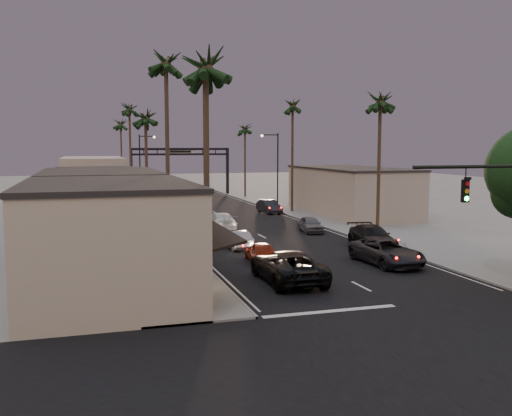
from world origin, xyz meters
TOP-DOWN VIEW (x-y plane):
  - ground at (0.00, 40.00)m, footprint 200.00×200.00m
  - road at (0.00, 45.00)m, footprint 14.00×120.00m
  - cross_street at (0.00, 0.00)m, footprint 80.00×12.00m
  - sidewalk_left at (-9.50, 52.00)m, footprint 5.00×92.00m
  - sidewalk_right at (9.50, 52.00)m, footprint 5.00×92.00m
  - storefront_near at (-13.00, 12.00)m, footprint 8.00×12.00m
  - storefront_mid at (-13.00, 26.00)m, footprint 8.00×14.00m
  - storefront_far at (-13.00, 42.00)m, footprint 8.00×16.00m
  - storefront_dist at (-13.00, 65.00)m, footprint 8.00×20.00m
  - building_right at (14.00, 40.00)m, footprint 8.00×18.00m
  - arch at (0.00, 70.00)m, footprint 15.20×0.40m
  - streetlight_right at (6.92, 45.00)m, footprint 2.13×0.30m
  - streetlight_left at (-6.92, 58.00)m, footprint 2.13×0.30m
  - palm_la at (-8.60, 9.00)m, footprint 3.20×3.20m
  - palm_lb at (-8.60, 22.00)m, footprint 3.20×3.20m
  - palm_lc at (-8.60, 36.00)m, footprint 3.20×3.20m
  - palm_ld at (-8.60, 55.00)m, footprint 3.20×3.20m
  - palm_ra at (8.60, 24.00)m, footprint 3.20×3.20m
  - palm_rb at (8.60, 44.00)m, footprint 3.20×3.20m
  - palm_rc at (8.60, 64.00)m, footprint 3.20×3.20m
  - palm_far at (-8.30, 78.00)m, footprint 3.20×3.20m
  - oncoming_red at (-3.27, 17.67)m, footprint 2.08×4.20m
  - oncoming_pickup at (-3.41, 12.17)m, footprint 2.99×6.39m
  - oncoming_silver at (-3.48, 23.17)m, footprint 1.71×4.12m
  - oncoming_white at (-2.50, 32.75)m, footprint 2.29×5.37m
  - oncoming_dgrey at (-2.83, 42.81)m, footprint 1.91×4.59m
  - oncoming_grey_far at (-2.49, 53.57)m, footprint 1.91×5.07m
  - curbside_near at (4.20, 14.73)m, footprint 3.01×6.02m
  - curbside_black at (6.20, 20.42)m, footprint 2.90×5.87m
  - curbside_grey at (4.78, 29.01)m, footprint 2.06×4.19m
  - curbside_far at (5.76, 43.75)m, footprint 1.87×4.58m

SIDE VIEW (x-z plane):
  - ground at x=0.00m, z-range 0.00..0.00m
  - cross_street at x=0.00m, z-range 0.00..0.01m
  - road at x=0.00m, z-range -0.01..0.01m
  - sidewalk_left at x=-9.50m, z-range 0.00..0.12m
  - sidewalk_right at x=9.50m, z-range 0.00..0.12m
  - oncoming_silver at x=-3.48m, z-range 0.00..1.32m
  - curbside_grey at x=4.78m, z-range 0.00..1.37m
  - oncoming_red at x=-3.27m, z-range 0.00..1.38m
  - curbside_far at x=5.76m, z-range 0.00..1.48m
  - oncoming_white at x=-2.50m, z-range 0.00..1.54m
  - oncoming_dgrey at x=-2.83m, z-range 0.00..1.55m
  - curbside_near at x=4.20m, z-range 0.00..1.64m
  - curbside_black at x=6.20m, z-range 0.00..1.64m
  - oncoming_grey_far at x=-2.49m, z-range 0.00..1.65m
  - oncoming_pickup at x=-3.41m, z-range 0.00..1.77m
  - storefront_far at x=-13.00m, z-range 0.00..5.00m
  - building_right at x=14.00m, z-range 0.00..5.00m
  - storefront_near at x=-13.00m, z-range 0.00..5.50m
  - storefront_mid at x=-13.00m, z-range 0.00..5.50m
  - storefront_dist at x=-13.00m, z-range 0.00..6.00m
  - streetlight_right at x=6.92m, z-range 0.83..9.83m
  - streetlight_left at x=-6.92m, z-range 0.83..9.83m
  - arch at x=0.00m, z-range 1.90..9.17m
  - palm_lc at x=-8.60m, z-range 4.37..16.57m
  - palm_rc at x=8.60m, z-range 4.37..16.57m
  - palm_la at x=-8.60m, z-range 4.84..18.04m
  - palm_ra at x=8.60m, z-range 4.84..18.04m
  - palm_far at x=-8.30m, z-range 4.84..18.04m
  - palm_ld at x=-8.60m, z-range 5.32..19.52m
  - palm_rb at x=8.60m, z-range 5.32..19.52m
  - palm_lb at x=-8.60m, z-range 5.79..20.99m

